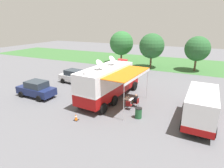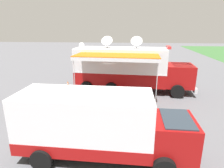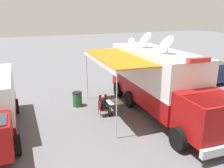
% 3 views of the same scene
% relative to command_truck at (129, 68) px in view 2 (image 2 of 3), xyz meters
% --- Properties ---
extents(ground_plane, '(100.00, 100.00, 0.00)m').
position_rel_command_truck_xyz_m(ground_plane, '(-0.08, -0.74, -1.95)').
color(ground_plane, '#5B5B60').
extents(lot_stripe, '(0.45, 4.80, 0.01)m').
position_rel_command_truck_xyz_m(lot_stripe, '(-2.16, 0.76, -1.94)').
color(lot_stripe, silver).
rests_on(lot_stripe, ground).
extents(command_truck, '(5.24, 9.64, 4.53)m').
position_rel_command_truck_xyz_m(command_truck, '(0.00, 0.00, 0.00)').
color(command_truck, '#9E0F0F').
rests_on(command_truck, ground).
extents(folding_table, '(0.85, 0.85, 0.73)m').
position_rel_command_truck_xyz_m(folding_table, '(2.40, -0.81, -1.27)').
color(folding_table, silver).
rests_on(folding_table, ground).
extents(water_bottle, '(0.07, 0.07, 0.22)m').
position_rel_command_truck_xyz_m(water_bottle, '(2.37, -0.78, -1.11)').
color(water_bottle, silver).
rests_on(water_bottle, folding_table).
extents(folding_chair_at_table, '(0.51, 0.51, 0.87)m').
position_rel_command_truck_xyz_m(folding_chair_at_table, '(3.20, -0.76, -1.43)').
color(folding_chair_at_table, maroon).
rests_on(folding_chair_at_table, ground).
extents(folding_chair_beside_table, '(0.51, 0.51, 0.87)m').
position_rel_command_truck_xyz_m(folding_chair_beside_table, '(2.73, -1.66, -1.43)').
color(folding_chair_beside_table, maroon).
rests_on(folding_chair_beside_table, ground).
extents(seated_responder, '(0.68, 0.58, 1.25)m').
position_rel_command_truck_xyz_m(seated_responder, '(3.01, -0.75, -1.30)').
color(seated_responder, black).
rests_on(seated_responder, ground).
extents(trash_bin, '(0.57, 0.57, 0.91)m').
position_rel_command_truck_xyz_m(trash_bin, '(4.03, -2.76, -1.49)').
color(trash_bin, '#235B33').
rests_on(trash_bin, ground).
extents(traffic_cone, '(0.36, 0.36, 0.58)m').
position_rel_command_truck_xyz_m(traffic_cone, '(-0.44, -5.35, -1.67)').
color(traffic_cone, black).
rests_on(traffic_cone, ground).
extents(support_truck, '(2.49, 6.86, 2.70)m').
position_rel_command_truck_xyz_m(support_truck, '(8.63, -1.20, -0.56)').
color(support_truck, white).
rests_on(support_truck, ground).
extents(car_behind_truck, '(4.24, 2.08, 1.76)m').
position_rel_command_truck_xyz_m(car_behind_truck, '(-7.29, -2.95, -1.07)').
color(car_behind_truck, navy).
rests_on(car_behind_truck, ground).
extents(car_far_corner, '(4.36, 2.34, 1.76)m').
position_rel_command_truck_xyz_m(car_far_corner, '(-6.53, 2.76, -1.07)').
color(car_far_corner, silver).
rests_on(car_far_corner, ground).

